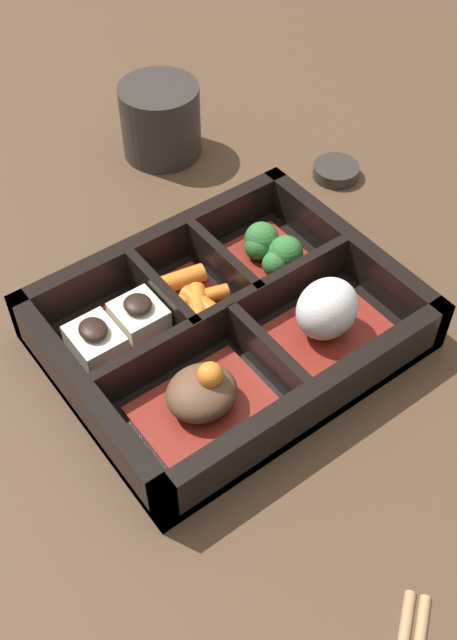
# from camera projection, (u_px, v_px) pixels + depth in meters

# --- Properties ---
(ground_plane) EXTENTS (3.00, 3.00, 0.00)m
(ground_plane) POSITION_uv_depth(u_px,v_px,m) (229.00, 341.00, 0.59)
(ground_plane) COLOR #4C3523
(bento_base) EXTENTS (0.26, 0.21, 0.01)m
(bento_base) POSITION_uv_depth(u_px,v_px,m) (229.00, 337.00, 0.58)
(bento_base) COLOR black
(bento_base) RESTS_ON ground_plane
(bento_rim) EXTENTS (0.26, 0.21, 0.05)m
(bento_rim) POSITION_uv_depth(u_px,v_px,m) (227.00, 321.00, 0.57)
(bento_rim) COLOR black
(bento_rim) RESTS_ON ground_plane
(bowl_rice) EXTENTS (0.09, 0.06, 0.05)m
(bowl_rice) POSITION_uv_depth(u_px,v_px,m) (326.00, 315.00, 0.56)
(bowl_rice) COLOR maroon
(bowl_rice) RESTS_ON bento_base
(bowl_stew) EXTENTS (0.09, 0.06, 0.05)m
(bowl_stew) POSITION_uv_depth(u_px,v_px,m) (202.00, 396.00, 0.52)
(bowl_stew) COLOR maroon
(bowl_stew) RESTS_ON bento_base
(bowl_greens) EXTENTS (0.07, 0.07, 0.03)m
(bowl_greens) POSITION_uv_depth(u_px,v_px,m) (271.00, 252.00, 0.62)
(bowl_greens) COLOR maroon
(bowl_greens) RESTS_ON bento_base
(bowl_carrots) EXTENTS (0.05, 0.07, 0.02)m
(bowl_carrots) POSITION_uv_depth(u_px,v_px,m) (193.00, 297.00, 0.59)
(bowl_carrots) COLOR maroon
(bowl_carrots) RESTS_ON bento_base
(bowl_tofu) EXTENTS (0.07, 0.07, 0.03)m
(bowl_tofu) POSITION_uv_depth(u_px,v_px,m) (118.00, 331.00, 0.56)
(bowl_tofu) COLOR maroon
(bowl_tofu) RESTS_ON bento_base
(tea_cup) EXTENTS (0.08, 0.08, 0.07)m
(tea_cup) POSITION_uv_depth(u_px,v_px,m) (160.00, 119.00, 0.72)
(tea_cup) COLOR #2D2823
(tea_cup) RESTS_ON ground_plane
(sauce_dish) EXTENTS (0.04, 0.04, 0.01)m
(sauce_dish) POSITION_uv_depth(u_px,v_px,m) (336.00, 171.00, 0.72)
(sauce_dish) COLOR #2D2823
(sauce_dish) RESTS_ON ground_plane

